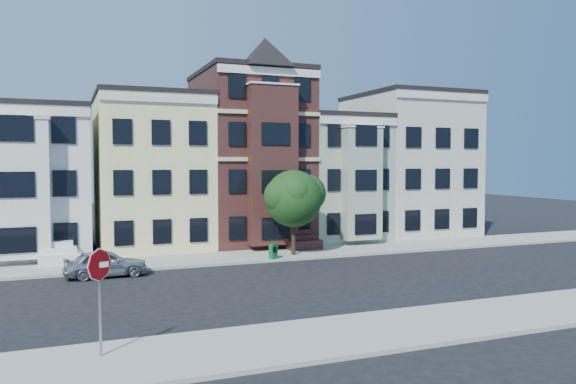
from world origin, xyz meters
name	(u,v)px	position (x,y,z in m)	size (l,w,h in m)	color
ground	(340,281)	(0.00, 0.00, 0.00)	(120.00, 120.00, 0.00)	black
far_sidewalk	(281,254)	(0.00, 8.00, 0.07)	(60.00, 4.00, 0.15)	#9E9B93
near_sidewalk	(441,323)	(0.00, -8.00, 0.07)	(60.00, 4.00, 0.15)	#9E9B93
house_white	(21,183)	(-15.00, 14.50, 4.50)	(8.00, 9.00, 9.00)	white
house_yellow	(151,174)	(-7.00, 14.50, 5.00)	(7.00, 9.00, 10.00)	#F6EDA7
house_brown	(249,160)	(0.00, 14.50, 6.00)	(7.00, 9.00, 12.00)	#3D1E1A
house_green	(330,179)	(6.50, 14.50, 4.50)	(6.00, 9.00, 9.00)	#9AA992
house_cream	(408,166)	(13.50, 14.50, 5.50)	(8.00, 9.00, 11.00)	beige
street_tree	(294,202)	(0.50, 7.21, 3.36)	(5.51, 5.51, 6.41)	#224F1B
parked_car	(106,263)	(-10.58, 5.20, 0.69)	(1.64, 4.07, 1.39)	#A8ACB1
newspaper_box	(273,251)	(-1.15, 6.30, 0.60)	(0.40, 0.36, 0.90)	#0C5F27
stop_sign	(100,295)	(-11.51, -7.36, 1.93)	(0.98, 0.14, 3.56)	#AC0207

